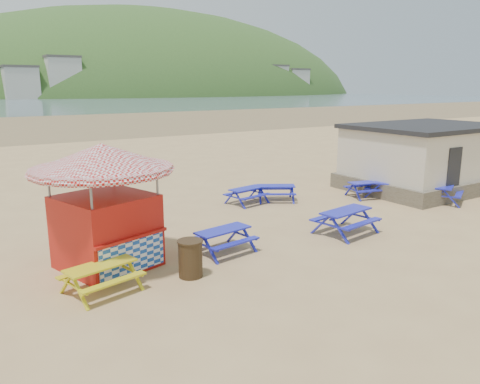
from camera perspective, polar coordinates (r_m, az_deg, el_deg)
ground at (r=17.01m, az=2.89°, el=-4.22°), size 400.00×400.00×0.00m
wet_sand at (r=69.01m, az=-25.13°, el=7.55°), size 400.00×400.00×0.00m
picnic_table_blue_a at (r=20.16m, az=0.87°, el=-0.45°), size 1.84×1.58×0.69m
picnic_table_blue_b at (r=20.72m, az=4.39°, el=-0.11°), size 2.10×2.00×0.69m
picnic_table_blue_c at (r=22.57m, az=17.08°, el=0.49°), size 2.24×2.12×0.74m
picnic_table_blue_d at (r=14.35m, az=-2.09°, el=-5.95°), size 1.94×1.66×0.73m
picnic_table_blue_e at (r=16.51m, az=12.73°, el=-3.55°), size 2.20×1.87×0.83m
picnic_table_blue_f at (r=22.27m, az=23.61°, el=-0.16°), size 2.31×2.16×0.77m
picnic_table_yellow at (r=12.20m, az=-16.54°, el=-10.03°), size 1.98×1.73×0.72m
ice_cream_kiosk at (r=13.29m, az=-16.25°, el=0.19°), size 4.85×4.85×3.49m
litter_bin at (r=12.61m, az=-6.07°, el=-8.03°), size 0.69×0.69×1.01m
amenity_block at (r=24.78m, az=21.66°, el=4.03°), size 7.40×5.40×3.15m
headland_town at (r=262.87m, az=-10.77°, el=9.44°), size 264.00×144.00×108.00m
picnic_table_blue_g at (r=22.08m, az=15.23°, el=0.29°), size 1.97×1.74×0.70m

